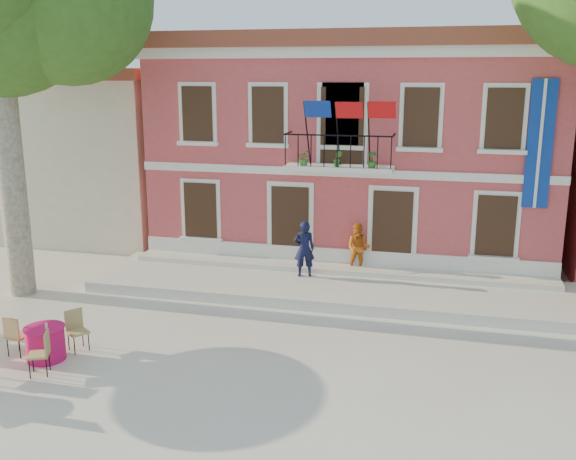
# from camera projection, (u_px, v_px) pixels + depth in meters

# --- Properties ---
(ground) EXTENTS (90.00, 90.00, 0.00)m
(ground) POSITION_uv_depth(u_px,v_px,m) (214.00, 346.00, 15.10)
(ground) COLOR beige
(ground) RESTS_ON ground
(main_building) EXTENTS (13.50, 9.59, 7.50)m
(main_building) POSITION_uv_depth(u_px,v_px,m) (359.00, 143.00, 23.16)
(main_building) COLOR #CC494A
(main_building) RESTS_ON ground
(neighbor_west) EXTENTS (9.40, 9.40, 6.40)m
(neighbor_west) POSITION_uv_depth(u_px,v_px,m) (89.00, 147.00, 26.90)
(neighbor_west) COLOR beige
(neighbor_west) RESTS_ON ground
(terrace) EXTENTS (14.00, 3.40, 0.30)m
(terrace) POSITION_uv_depth(u_px,v_px,m) (331.00, 287.00, 18.75)
(terrace) COLOR silver
(terrace) RESTS_ON ground
(pedestrian_navy) EXTENTS (0.71, 0.58, 1.70)m
(pedestrian_navy) POSITION_uv_depth(u_px,v_px,m) (304.00, 249.00, 19.11)
(pedestrian_navy) COLOR black
(pedestrian_navy) RESTS_ON terrace
(pedestrian_orange) EXTENTS (0.75, 0.59, 1.52)m
(pedestrian_orange) POSITION_uv_depth(u_px,v_px,m) (358.00, 248.00, 19.52)
(pedestrian_orange) COLOR #C36216
(pedestrian_orange) RESTS_ON terrace
(cafe_table_3) EXTENTS (1.71, 1.86, 0.95)m
(cafe_table_3) POSITION_uv_depth(u_px,v_px,m) (45.00, 341.00, 14.27)
(cafe_table_3) COLOR #CF1354
(cafe_table_3) RESTS_ON ground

